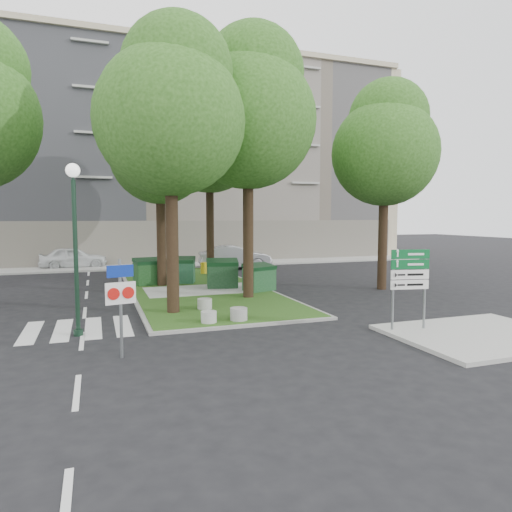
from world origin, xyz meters
name	(u,v)px	position (x,y,z in m)	size (l,w,h in m)	color
ground	(234,328)	(0.00, 0.00, 0.00)	(120.00, 120.00, 0.00)	black
median_island	(196,288)	(0.50, 8.00, 0.06)	(6.00, 16.00, 0.12)	#1C4814
median_kerb	(196,288)	(0.50, 8.00, 0.05)	(6.30, 16.30, 0.10)	gray
sidewalk_corner	(481,335)	(6.50, -3.50, 0.06)	(5.00, 4.00, 0.12)	#999993
building_sidewalk	(158,266)	(0.00, 18.50, 0.06)	(42.00, 3.00, 0.12)	#999993
zebra_crossing	(108,326)	(-3.75, 1.50, 0.01)	(5.00, 3.00, 0.01)	silver
apartment_building	(144,163)	(0.00, 26.00, 8.00)	(41.00, 12.00, 16.00)	tan
tree_median_near_left	(172,106)	(-1.41, 2.56, 7.32)	(5.20, 5.20, 10.53)	black
tree_median_near_right	(250,108)	(2.09, 4.56, 7.99)	(5.60, 5.60, 11.46)	black
tree_median_mid	(161,145)	(-0.91, 9.06, 6.98)	(4.80, 4.80, 9.99)	black
tree_median_far	(211,131)	(2.29, 12.06, 8.32)	(5.80, 5.80, 11.93)	black
tree_street_right	(386,143)	(9.09, 5.06, 6.98)	(5.00, 5.00, 10.06)	black
dumpster_a	(149,272)	(-1.55, 9.59, 0.76)	(1.61, 1.29, 1.33)	#0F3810
dumpster_b	(181,270)	(0.05, 9.63, 0.76)	(1.68, 1.41, 1.34)	#123F24
dumpster_c	(222,274)	(1.65, 7.37, 0.79)	(1.67, 1.32, 1.39)	black
dumpster_d	(259,277)	(3.00, 5.91, 0.73)	(1.59, 1.34, 1.26)	#133F1B
bollard_left	(209,317)	(-0.69, 0.50, 0.30)	(0.51, 0.51, 0.36)	#A6A7A2
bollard_right	(239,314)	(0.33, 0.50, 0.32)	(0.57, 0.57, 0.40)	gray
bollard_mid	(205,304)	(-0.32, 2.65, 0.31)	(0.53, 0.53, 0.38)	#9E9E99
litter_bin	(204,268)	(2.00, 12.88, 0.45)	(0.38, 0.38, 0.67)	gold
street_lamp	(75,229)	(-4.61, 0.64, 3.17)	(0.40, 0.40, 5.05)	black
traffic_sign_pole	(120,295)	(-3.52, -2.00, 1.59)	(0.74, 0.19, 2.48)	slate
directional_sign	(409,276)	(4.83, -2.34, 1.73)	(1.19, 0.28, 2.42)	slate
car_white	(73,258)	(-5.48, 19.50, 0.74)	(1.74, 4.33, 1.47)	silver
car_silver	(235,257)	(4.75, 15.50, 0.79)	(1.67, 4.78, 1.58)	gray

